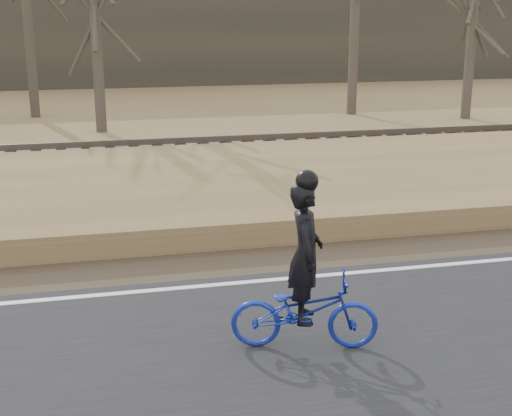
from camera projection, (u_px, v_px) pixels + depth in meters
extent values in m
plane|color=olive|center=(340.00, 283.00, 10.58)|extent=(120.00, 120.00, 0.00)
cube|color=black|center=(414.00, 359.00, 8.23)|extent=(120.00, 6.00, 0.06)
cube|color=silver|center=(336.00, 274.00, 10.75)|extent=(120.00, 0.12, 0.01)
cube|color=#473A2B|center=(315.00, 256.00, 11.70)|extent=(120.00, 1.60, 0.04)
cube|color=olive|center=(270.00, 198.00, 14.45)|extent=(120.00, 5.00, 0.44)
cube|color=slate|center=(232.00, 161.00, 18.01)|extent=(120.00, 3.00, 0.45)
cube|color=black|center=(232.00, 149.00, 17.93)|extent=(120.00, 2.40, 0.14)
cube|color=brown|center=(238.00, 149.00, 17.22)|extent=(120.00, 0.07, 0.15)
cube|color=brown|center=(227.00, 138.00, 18.57)|extent=(120.00, 0.07, 0.15)
cube|color=#383328|center=(149.00, 27.00, 37.87)|extent=(120.00, 4.00, 6.00)
imported|color=navy|center=(304.00, 311.00, 8.35)|extent=(1.82, 1.03, 0.91)
imported|color=black|center=(306.00, 253.00, 8.15)|extent=(0.54, 0.68, 1.65)
sphere|color=black|center=(307.00, 181.00, 7.92)|extent=(0.26, 0.26, 0.26)
cylinder|color=#473F34|center=(26.00, 0.00, 25.61)|extent=(0.36, 0.36, 8.47)
cylinder|color=#473F34|center=(95.00, 23.00, 22.63)|extent=(0.36, 0.36, 6.98)
cylinder|color=#473F34|center=(355.00, 3.00, 26.42)|extent=(0.36, 0.36, 8.29)
cylinder|color=#473F34|center=(472.00, 26.00, 25.53)|extent=(0.36, 0.36, 6.64)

